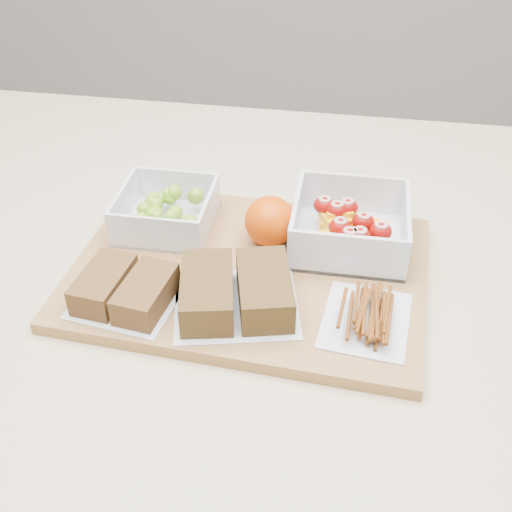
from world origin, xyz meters
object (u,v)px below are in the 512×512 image
Objects in this scene: fruit_container at (349,228)px; orange at (270,221)px; cutting_board at (249,272)px; grape_container at (168,211)px; pretzel_bag at (367,313)px; sandwich_bag_center at (236,292)px; sandwich_bag_left at (125,290)px.

orange reaches higher than fruit_container.
grape_container reaches higher than cutting_board.
orange is 0.53× the size of pretzel_bag.
orange is (-0.10, -0.01, 0.01)m from fruit_container.
fruit_container is 0.87× the size of sandwich_bag_center.
sandwich_bag_left is at bearing -147.76° from fruit_container.
pretzel_bag is (0.14, -0.07, 0.02)m from cutting_board.
pretzel_bag reaches higher than cutting_board.
sandwich_bag_left is at bearing -173.90° from sandwich_bag_center.
fruit_container is at bearing 100.97° from pretzel_bag.
fruit_container reaches higher than pretzel_bag.
orange is 0.13m from sandwich_bag_center.
fruit_container reaches higher than grape_container.
sandwich_bag_left is 0.27m from pretzel_bag.
pretzel_bag is (0.12, -0.13, -0.02)m from orange.
orange reaches higher than sandwich_bag_center.
cutting_board is 0.16m from pretzel_bag.
orange is at bearing 134.65° from pretzel_bag.
orange is at bearing 75.98° from cutting_board.
sandwich_bag_left is at bearing -92.70° from grape_container.
cutting_board is 2.99× the size of fruit_container.
orange reaches higher than pretzel_bag.
cutting_board is at bearing -107.60° from orange.
pretzel_bag is at bearing -28.56° from grape_container.
sandwich_bag_center reaches higher than sandwich_bag_left.
grape_container reaches higher than sandwich_bag_center.
sandwich_bag_left is (-0.13, -0.08, 0.03)m from cutting_board.
cutting_board is 0.14m from fruit_container.
fruit_container is 2.20× the size of orange.
sandwich_bag_left is at bearing -142.87° from cutting_board.
cutting_board is at bearing 87.93° from sandwich_bag_center.
fruit_container is 0.18m from sandwich_bag_center.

